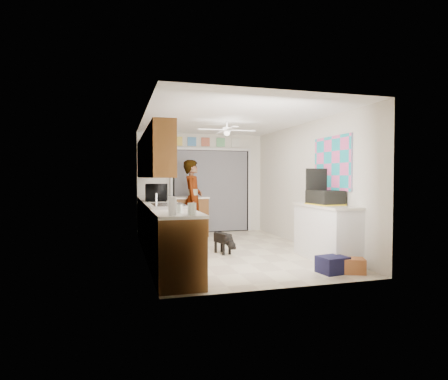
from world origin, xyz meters
TOP-DOWN VIEW (x-y plane):
  - floor at (0.00, 0.00)m, footprint 5.00×5.00m
  - ceiling at (0.00, 0.00)m, footprint 5.00×5.00m
  - wall_back at (0.00, 2.50)m, footprint 3.20×0.00m
  - wall_front at (0.00, -2.50)m, footprint 3.20×0.00m
  - wall_left at (-1.60, 0.00)m, footprint 0.00×5.00m
  - wall_right at (1.60, 0.00)m, footprint 0.00×5.00m
  - left_base_cabinets at (-1.30, 0.00)m, footprint 0.60×4.80m
  - left_countertop at (-1.29, 0.00)m, footprint 0.62×4.80m
  - upper_cabinets at (-1.44, 0.20)m, footprint 0.32×4.00m
  - sink_basin at (-1.29, -1.00)m, footprint 0.50×0.76m
  - faucet at (-1.48, -1.00)m, footprint 0.03×0.03m
  - peninsula_base at (-0.50, 2.00)m, footprint 1.00×0.60m
  - peninsula_top at (-0.50, 2.00)m, footprint 1.04×0.64m
  - back_opening_recess at (0.25, 2.47)m, footprint 2.00×0.06m
  - curtain_panel at (0.25, 2.43)m, footprint 1.90×0.03m
  - door_trim_left at (-0.77, 2.44)m, footprint 0.06×0.04m
  - door_trim_right at (1.27, 2.44)m, footprint 0.06×0.04m
  - door_trim_head at (0.25, 2.44)m, footprint 2.10×0.04m
  - header_frame_0 at (-0.60, 2.47)m, footprint 0.22×0.02m
  - header_frame_1 at (-0.25, 2.47)m, footprint 0.22×0.02m
  - header_frame_2 at (0.10, 2.47)m, footprint 0.22×0.02m
  - header_frame_3 at (0.50, 2.47)m, footprint 0.22×0.02m
  - header_frame_4 at (0.90, 2.47)m, footprint 0.22×0.02m
  - route66_sign at (-0.95, 2.47)m, footprint 0.22×0.02m
  - right_counter_base at (1.35, -1.20)m, footprint 0.50×1.40m
  - right_counter_top at (1.34, -1.20)m, footprint 0.54×1.44m
  - abstract_painting at (1.58, -1.00)m, footprint 0.03×1.15m
  - ceiling_fan at (0.00, 0.20)m, footprint 1.14×1.14m
  - microwave at (-1.31, 0.61)m, footprint 0.49×0.66m
  - jar_a at (-1.17, -2.24)m, footprint 0.13×0.13m
  - jar_b at (-1.27, -1.94)m, footprint 0.09×0.09m
  - paper_towel_roll at (-1.41, -2.24)m, footprint 0.13×0.13m
  - suitcase at (1.32, -1.21)m, footprint 0.46×0.59m
  - suitcase_rim at (1.32, -1.21)m, footprint 0.48×0.61m
  - suitcase_lid at (1.32, -0.92)m, footprint 0.42×0.06m
  - cardboard_box at (1.25, -2.09)m, footprint 0.43×0.38m
  - navy_crate at (0.98, -2.00)m, footprint 0.45×0.39m
  - cabinet_door_panel at (-0.47, 1.06)m, footprint 0.40×0.25m
  - man at (-0.40, 1.59)m, footprint 0.63×0.76m
  - dog at (-0.20, -0.21)m, footprint 0.38×0.58m

SIDE VIEW (x-z plane):
  - floor at x=0.00m, z-range 0.00..0.00m
  - cardboard_box at x=1.25m, z-range 0.00..0.22m
  - navy_crate at x=0.98m, z-range 0.00..0.24m
  - dog at x=-0.20m, z-range 0.00..0.42m
  - cabinet_door_panel at x=-0.47m, z-range 0.00..0.56m
  - left_base_cabinets at x=-1.30m, z-range 0.00..0.90m
  - peninsula_base at x=-0.50m, z-range 0.00..0.90m
  - right_counter_base at x=1.35m, z-range 0.00..0.90m
  - man at x=-0.40m, z-range 0.00..1.80m
  - left_countertop at x=-1.29m, z-range 0.90..0.94m
  - peninsula_top at x=-0.50m, z-range 0.90..0.94m
  - right_counter_top at x=1.34m, z-range 0.90..0.94m
  - suitcase_rim at x=1.32m, z-range 0.94..0.96m
  - sink_basin at x=-1.29m, z-range 0.92..0.98m
  - jar_b at x=-1.27m, z-range 0.94..1.05m
  - jar_a at x=-1.17m, z-range 0.94..1.09m
  - faucet at x=-1.48m, z-range 0.94..1.16m
  - back_opening_recess at x=0.25m, z-range 0.00..2.10m
  - door_trim_left at x=-0.77m, z-range 0.00..2.10m
  - door_trim_right at x=1.27m, z-range 0.00..2.10m
  - curtain_panel at x=0.25m, z-range 0.03..2.08m
  - paper_towel_roll at x=-1.41m, z-range 0.94..1.17m
  - suitcase at x=1.32m, z-range 0.94..1.18m
  - microwave at x=-1.31m, z-range 0.94..1.28m
  - wall_back at x=0.00m, z-range -0.35..2.85m
  - wall_front at x=0.00m, z-range -0.35..2.85m
  - wall_left at x=-1.60m, z-range -1.25..3.75m
  - wall_right at x=1.60m, z-range -1.25..3.75m
  - suitcase_lid at x=1.32m, z-range 1.06..1.56m
  - abstract_painting at x=1.58m, z-range 1.17..2.12m
  - upper_cabinets at x=-1.44m, z-range 1.40..2.20m
  - door_trim_head at x=0.25m, z-range 2.09..2.15m
  - header_frame_0 at x=-0.60m, z-range 2.19..2.41m
  - header_frame_1 at x=-0.25m, z-range 2.19..2.41m
  - header_frame_2 at x=0.10m, z-range 2.19..2.41m
  - header_frame_3 at x=0.50m, z-range 2.19..2.41m
  - header_frame_4 at x=0.90m, z-range 2.19..2.41m
  - route66_sign at x=-0.95m, z-range 2.17..2.43m
  - ceiling_fan at x=0.00m, z-range 2.20..2.44m
  - ceiling at x=0.00m, z-range 2.50..2.50m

